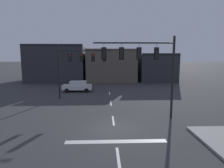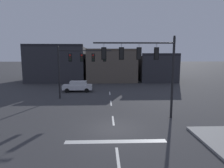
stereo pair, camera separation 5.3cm
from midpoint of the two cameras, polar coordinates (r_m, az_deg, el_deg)
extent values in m
plane|color=#353538|center=(14.33, 0.79, -13.47)|extent=(400.00, 400.00, 0.00)
cube|color=silver|center=(12.49, 1.26, -16.83)|extent=(6.40, 0.50, 0.01)
cube|color=silver|center=(10.72, 1.92, -21.35)|extent=(0.16, 2.40, 0.01)
cube|color=silver|center=(16.20, 0.44, -10.85)|extent=(0.16, 2.40, 0.01)
cube|color=silver|center=(21.96, -0.23, -5.75)|extent=(0.16, 2.40, 0.01)
cube|color=silver|center=(27.82, -0.62, -2.78)|extent=(0.16, 2.40, 0.01)
cylinder|color=black|center=(16.90, 17.78, 1.51)|extent=(0.20, 0.20, 6.88)
cylinder|color=black|center=(16.06, 6.66, 12.14)|extent=(6.68, 0.21, 0.12)
sphere|color=black|center=(16.88, 18.31, 13.36)|extent=(0.18, 0.18, 0.18)
cylinder|color=#56565B|center=(16.40, 13.32, 11.07)|extent=(0.03, 0.03, 0.35)
cube|color=black|center=(16.38, 13.24, 8.88)|extent=(0.30, 0.24, 0.90)
sphere|color=red|center=(16.51, 13.16, 9.86)|extent=(0.20, 0.20, 0.20)
sphere|color=#2D2314|center=(16.51, 13.13, 8.88)|extent=(0.20, 0.20, 0.20)
sphere|color=black|center=(16.50, 13.10, 7.91)|extent=(0.20, 0.20, 0.20)
cube|color=black|center=(16.36, 13.26, 8.89)|extent=(0.42, 0.04, 1.02)
cylinder|color=#56565B|center=(16.11, 8.21, 11.26)|extent=(0.03, 0.03, 0.35)
cube|color=black|center=(16.08, 8.17, 9.03)|extent=(0.30, 0.24, 0.90)
sphere|color=red|center=(16.22, 8.11, 10.02)|extent=(0.20, 0.20, 0.20)
sphere|color=#2D2314|center=(16.21, 8.09, 9.03)|extent=(0.20, 0.20, 0.20)
sphere|color=black|center=(16.21, 8.07, 8.03)|extent=(0.20, 0.20, 0.20)
cube|color=black|center=(16.06, 8.18, 9.04)|extent=(0.42, 0.04, 1.02)
cylinder|color=#56565B|center=(15.94, 2.95, 11.36)|extent=(0.03, 0.03, 0.35)
cube|color=black|center=(15.91, 2.94, 9.12)|extent=(0.30, 0.24, 0.90)
sphere|color=red|center=(16.05, 2.91, 10.11)|extent=(0.20, 0.20, 0.20)
sphere|color=#2D2314|center=(16.04, 2.90, 9.11)|extent=(0.20, 0.20, 0.20)
sphere|color=black|center=(16.04, 2.90, 8.10)|extent=(0.20, 0.20, 0.20)
cube|color=black|center=(15.89, 2.94, 9.12)|extent=(0.42, 0.04, 1.02)
cylinder|color=#56565B|center=(15.90, -2.37, 11.37)|extent=(0.03, 0.03, 0.35)
cube|color=black|center=(15.88, -2.36, 9.12)|extent=(0.30, 0.24, 0.90)
sphere|color=red|center=(16.01, -2.36, 10.12)|extent=(0.20, 0.20, 0.20)
sphere|color=#2D2314|center=(16.01, -2.35, 9.11)|extent=(0.20, 0.20, 0.20)
sphere|color=black|center=(16.00, -2.35, 8.11)|extent=(0.20, 0.20, 0.20)
cube|color=black|center=(15.86, -2.36, 9.12)|extent=(0.42, 0.04, 1.02)
cylinder|color=black|center=(24.81, -15.55, 3.14)|extent=(0.20, 0.20, 6.48)
cylinder|color=black|center=(24.39, -8.01, 9.87)|extent=(6.61, 0.54, 0.12)
sphere|color=black|center=(24.76, -15.84, 10.74)|extent=(0.18, 0.18, 0.18)
cylinder|color=#56565B|center=(24.53, -12.43, 9.20)|extent=(0.03, 0.03, 0.35)
cube|color=black|center=(24.52, -12.38, 7.74)|extent=(0.31, 0.26, 0.90)
sphere|color=red|center=(24.39, -12.44, 8.40)|extent=(0.20, 0.20, 0.20)
sphere|color=#2D2314|center=(24.39, -12.42, 7.74)|extent=(0.20, 0.20, 0.20)
sphere|color=black|center=(24.39, -12.40, 7.08)|extent=(0.20, 0.20, 0.20)
cube|color=black|center=(24.54, -12.37, 7.74)|extent=(0.42, 0.06, 1.02)
cylinder|color=#56565B|center=(24.40, -9.03, 9.29)|extent=(0.03, 0.03, 0.35)
cube|color=black|center=(24.40, -8.99, 7.83)|extent=(0.31, 0.26, 0.90)
sphere|color=red|center=(24.27, -9.02, 8.49)|extent=(0.20, 0.20, 0.20)
sphere|color=#2D2314|center=(24.27, -9.01, 7.82)|extent=(0.20, 0.20, 0.20)
sphere|color=black|center=(24.27, -8.99, 7.16)|extent=(0.20, 0.20, 0.20)
cube|color=black|center=(24.42, -8.99, 7.83)|extent=(0.42, 0.06, 1.02)
cylinder|color=#56565B|center=(24.36, -5.60, 9.36)|extent=(0.03, 0.03, 0.35)
cube|color=black|center=(24.36, -5.58, 7.89)|extent=(0.31, 0.26, 0.90)
sphere|color=red|center=(24.23, -5.59, 8.55)|extent=(0.20, 0.20, 0.20)
sphere|color=#2D2314|center=(24.23, -5.58, 7.89)|extent=(0.20, 0.20, 0.20)
sphere|color=black|center=(24.23, -5.57, 7.22)|extent=(0.20, 0.20, 0.20)
cube|color=black|center=(24.38, -5.58, 7.89)|extent=(0.42, 0.06, 1.02)
cylinder|color=#56565B|center=(24.41, -2.18, 9.39)|extent=(0.03, 0.03, 0.35)
cube|color=black|center=(24.41, -2.17, 7.92)|extent=(0.31, 0.26, 0.90)
sphere|color=red|center=(24.28, -2.15, 8.58)|extent=(0.20, 0.20, 0.20)
sphere|color=#2D2314|center=(24.28, -2.15, 7.92)|extent=(0.20, 0.20, 0.20)
sphere|color=black|center=(24.28, -2.15, 7.25)|extent=(0.20, 0.20, 0.20)
cube|color=black|center=(24.43, -2.17, 7.92)|extent=(0.42, 0.06, 1.02)
cube|color=silver|center=(29.50, -10.23, -0.91)|extent=(4.42, 1.86, 0.70)
cube|color=silver|center=(29.39, -9.97, 0.31)|extent=(2.48, 1.63, 0.56)
cube|color=#2D3842|center=(29.50, -11.45, 0.26)|extent=(0.27, 1.52, 0.47)
cube|color=#2D3842|center=(29.27, -7.70, 0.29)|extent=(0.24, 1.52, 0.46)
cylinder|color=black|center=(28.97, -13.28, -1.93)|extent=(0.64, 0.23, 0.64)
cylinder|color=black|center=(30.62, -12.70, -1.37)|extent=(0.64, 0.23, 0.64)
cylinder|color=black|center=(28.58, -7.54, -1.91)|extent=(0.64, 0.23, 0.64)
cylinder|color=black|center=(30.25, -7.28, -1.35)|extent=(0.64, 0.23, 0.64)
sphere|color=silver|center=(29.30, -14.61, -1.00)|extent=(0.16, 0.16, 0.16)
sphere|color=silver|center=(30.42, -14.17, -0.66)|extent=(0.16, 0.16, 0.16)
cube|color=maroon|center=(29.29, -6.00, -0.73)|extent=(0.06, 1.37, 0.12)
cube|color=#2D2D33|center=(45.46, -15.12, 5.79)|extent=(11.88, 13.39, 7.24)
cube|color=black|center=(39.29, -17.46, 11.02)|extent=(11.88, 0.60, 0.50)
cube|color=brown|center=(42.50, -0.15, 5.32)|extent=(10.35, 9.72, 6.36)
cube|color=#493F35|center=(37.91, 0.08, 10.17)|extent=(10.35, 0.60, 0.50)
cube|color=#2D2D33|center=(44.01, 12.78, 4.65)|extent=(7.64, 9.84, 5.48)
cube|color=black|center=(39.49, 14.63, 8.55)|extent=(7.64, 0.60, 0.50)
camera|label=1|loc=(0.03, -89.91, 0.01)|focal=30.52mm
camera|label=2|loc=(0.03, 90.09, -0.01)|focal=30.52mm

